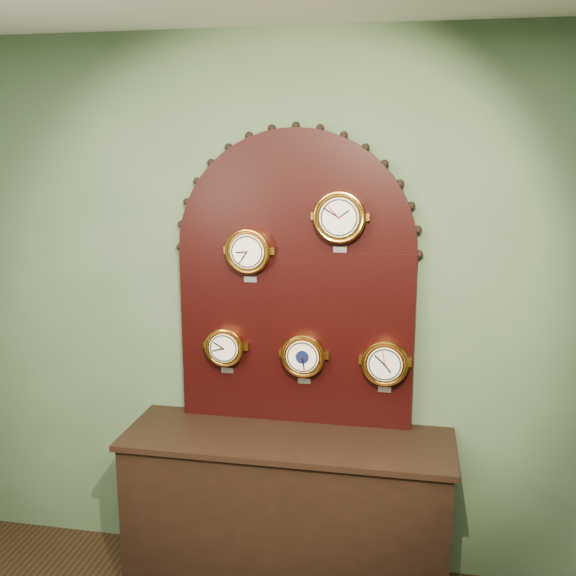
% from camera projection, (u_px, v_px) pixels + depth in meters
% --- Properties ---
extents(wall_back, '(4.00, 0.00, 4.00)m').
position_uv_depth(wall_back, '(297.00, 312.00, 3.50)').
color(wall_back, '#425A3D').
rests_on(wall_back, ground).
extents(shop_counter, '(1.60, 0.50, 0.80)m').
position_uv_depth(shop_counter, '(287.00, 515.00, 3.46)').
color(shop_counter, black).
rests_on(shop_counter, ground_plane).
extents(display_board, '(1.26, 0.06, 1.53)m').
position_uv_depth(display_board, '(296.00, 271.00, 3.41)').
color(display_board, black).
rests_on(display_board, shop_counter).
extents(roman_clock, '(0.23, 0.08, 0.28)m').
position_uv_depth(roman_clock, '(248.00, 251.00, 3.36)').
color(roman_clock, orange).
rests_on(roman_clock, display_board).
extents(arabic_clock, '(0.25, 0.08, 0.30)m').
position_uv_depth(arabic_clock, '(340.00, 217.00, 3.24)').
color(arabic_clock, orange).
rests_on(arabic_clock, display_board).
extents(hygrometer, '(0.20, 0.08, 0.26)m').
position_uv_depth(hygrometer, '(225.00, 347.00, 3.50)').
color(hygrometer, orange).
rests_on(hygrometer, display_board).
extents(barometer, '(0.22, 0.08, 0.27)m').
position_uv_depth(barometer, '(303.00, 355.00, 3.42)').
color(barometer, orange).
rests_on(barometer, display_board).
extents(tide_clock, '(0.23, 0.08, 0.28)m').
position_uv_depth(tide_clock, '(385.00, 363.00, 3.35)').
color(tide_clock, orange).
rests_on(tide_clock, display_board).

